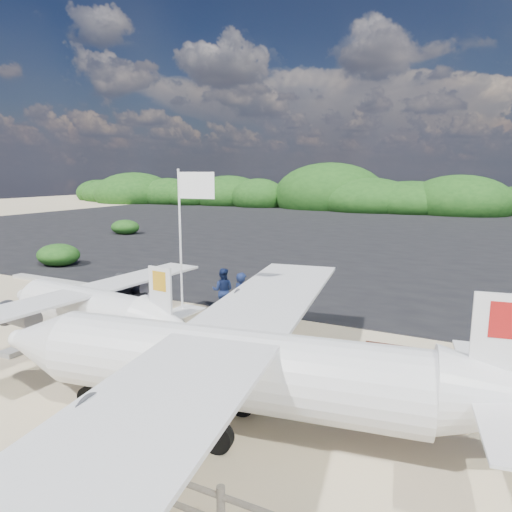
{
  "coord_description": "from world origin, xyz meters",
  "views": [
    {
      "loc": [
        7.4,
        -9.72,
        5.2
      ],
      "look_at": [
        -0.12,
        5.32,
        2.12
      ],
      "focal_mm": 32.0,
      "sensor_mm": 36.0,
      "label": 1
    }
  ],
  "objects_px": {
    "baggage_cart": "(117,334)",
    "flagpole": "(184,355)",
    "crew_a": "(242,299)",
    "signboard": "(402,409)",
    "aircraft_small": "(341,225)",
    "crew_b": "(223,290)"
  },
  "relations": [
    {
      "from": "baggage_cart",
      "to": "signboard",
      "type": "height_order",
      "value": "signboard"
    },
    {
      "from": "baggage_cart",
      "to": "aircraft_small",
      "type": "relative_size",
      "value": 0.39
    },
    {
      "from": "baggage_cart",
      "to": "flagpole",
      "type": "height_order",
      "value": "flagpole"
    },
    {
      "from": "baggage_cart",
      "to": "aircraft_small",
      "type": "distance_m",
      "value": 34.09
    },
    {
      "from": "crew_a",
      "to": "aircraft_small",
      "type": "relative_size",
      "value": 0.25
    },
    {
      "from": "crew_b",
      "to": "aircraft_small",
      "type": "bearing_deg",
      "value": -102.37
    },
    {
      "from": "signboard",
      "to": "aircraft_small",
      "type": "relative_size",
      "value": 0.25
    },
    {
      "from": "flagpole",
      "to": "aircraft_small",
      "type": "height_order",
      "value": "flagpole"
    },
    {
      "from": "signboard",
      "to": "aircraft_small",
      "type": "height_order",
      "value": "aircraft_small"
    },
    {
      "from": "baggage_cart",
      "to": "crew_b",
      "type": "bearing_deg",
      "value": 52.28
    },
    {
      "from": "baggage_cart",
      "to": "aircraft_small",
      "type": "height_order",
      "value": "aircraft_small"
    },
    {
      "from": "baggage_cart",
      "to": "crew_a",
      "type": "relative_size",
      "value": 1.53
    },
    {
      "from": "flagpole",
      "to": "signboard",
      "type": "distance_m",
      "value": 6.19
    },
    {
      "from": "crew_b",
      "to": "baggage_cart",
      "type": "bearing_deg",
      "value": 41.72
    },
    {
      "from": "signboard",
      "to": "crew_a",
      "type": "xyz_separation_m",
      "value": [
        -5.88,
        3.38,
        0.94
      ]
    },
    {
      "from": "signboard",
      "to": "aircraft_small",
      "type": "xyz_separation_m",
      "value": [
        -11.5,
        34.84,
        0.0
      ]
    },
    {
      "from": "flagpole",
      "to": "crew_a",
      "type": "height_order",
      "value": "flagpole"
    },
    {
      "from": "aircraft_small",
      "to": "crew_a",
      "type": "bearing_deg",
      "value": 104.89
    },
    {
      "from": "flagpole",
      "to": "crew_a",
      "type": "xyz_separation_m",
      "value": [
        0.3,
        3.0,
        0.94
      ]
    },
    {
      "from": "baggage_cart",
      "to": "flagpole",
      "type": "distance_m",
      "value": 3.02
    },
    {
      "from": "baggage_cart",
      "to": "crew_b",
      "type": "xyz_separation_m",
      "value": [
        1.91,
        3.6,
        0.85
      ]
    },
    {
      "from": "crew_a",
      "to": "aircraft_small",
      "type": "xyz_separation_m",
      "value": [
        -5.63,
        31.46,
        -0.94
      ]
    }
  ]
}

